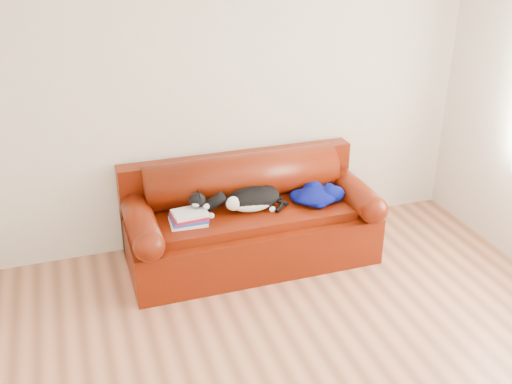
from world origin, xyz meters
TOP-DOWN VIEW (x-y plane):
  - ground at (0.00, 0.00)m, footprint 4.50×4.50m
  - room_shell at (0.12, 0.02)m, footprint 4.52×4.02m
  - sofa_base at (0.06, 1.49)m, footprint 2.10×0.90m
  - sofa_back at (0.06, 1.74)m, footprint 2.10×1.01m
  - book_stack at (-0.49, 1.39)m, footprint 0.31×0.24m
  - cat at (0.07, 1.46)m, footprint 0.68×0.29m
  - blanket at (0.65, 1.43)m, footprint 0.50×0.40m

SIDE VIEW (x-z plane):
  - ground at x=0.00m, z-range 0.00..0.00m
  - sofa_base at x=0.06m, z-range -0.01..0.49m
  - sofa_back at x=0.06m, z-range 0.10..0.98m
  - book_stack at x=-0.49m, z-range 0.50..0.60m
  - blanket at x=0.65m, z-range 0.49..0.63m
  - cat at x=0.07m, z-range 0.47..0.71m
  - room_shell at x=0.12m, z-range 0.36..2.97m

